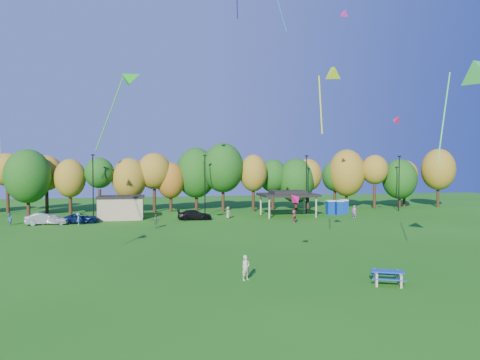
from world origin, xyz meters
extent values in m
plane|color=#19600F|center=(0.00, 0.00, 0.00)|extent=(160.00, 160.00, 0.00)
cylinder|color=black|center=(-28.03, 48.93, 2.06)|extent=(0.50, 0.50, 4.12)
ellipsoid|color=olive|center=(-28.03, 48.93, 6.86)|extent=(4.78, 4.78, 5.18)
cylinder|color=black|center=(-23.75, 44.20, 1.78)|extent=(0.50, 0.50, 3.56)
ellipsoid|color=#144C0F|center=(-23.75, 44.20, 5.94)|extent=(6.62, 6.62, 8.00)
cylinder|color=black|center=(-22.13, 48.25, 1.90)|extent=(0.50, 0.50, 3.79)
ellipsoid|color=olive|center=(-22.13, 48.25, 6.32)|extent=(4.94, 4.94, 5.58)
cylinder|color=black|center=(-18.02, 45.01, 1.67)|extent=(0.50, 0.50, 3.34)
ellipsoid|color=olive|center=(-18.02, 45.01, 5.56)|extent=(4.61, 4.61, 5.88)
cylinder|color=black|center=(-13.72, 44.85, 1.91)|extent=(0.50, 0.50, 3.82)
ellipsoid|color=#144C0F|center=(-13.72, 44.85, 6.36)|extent=(4.43, 4.43, 4.73)
cylinder|color=black|center=(-9.30, 45.50, 1.63)|extent=(0.50, 0.50, 3.25)
ellipsoid|color=olive|center=(-9.30, 45.50, 5.42)|extent=(5.33, 5.33, 6.53)
cylinder|color=black|center=(-5.45, 46.07, 1.98)|extent=(0.50, 0.50, 3.96)
ellipsoid|color=olive|center=(-5.45, 46.07, 6.61)|extent=(5.31, 5.31, 5.82)
cylinder|color=black|center=(-2.85, 46.34, 1.52)|extent=(0.50, 0.50, 3.05)
ellipsoid|color=#995914|center=(-2.85, 46.34, 5.08)|extent=(4.54, 4.54, 5.87)
cylinder|color=black|center=(1.42, 47.53, 1.89)|extent=(0.50, 0.50, 3.77)
ellipsoid|color=#144C0F|center=(1.42, 47.53, 6.29)|extent=(6.69, 6.69, 8.35)
cylinder|color=black|center=(5.46, 44.54, 2.14)|extent=(0.50, 0.50, 4.28)
ellipsoid|color=#144C0F|center=(5.46, 44.54, 7.14)|extent=(6.64, 6.64, 8.01)
cylinder|color=black|center=(10.41, 44.21, 1.88)|extent=(0.50, 0.50, 3.76)
ellipsoid|color=olive|center=(10.41, 44.21, 6.27)|extent=(4.49, 4.49, 6.02)
cylinder|color=black|center=(14.29, 46.25, 1.72)|extent=(0.50, 0.50, 3.43)
ellipsoid|color=#144C0F|center=(14.29, 46.25, 5.72)|extent=(4.77, 4.77, 5.63)
cylinder|color=black|center=(18.11, 45.40, 1.48)|extent=(0.50, 0.50, 2.95)
ellipsoid|color=#144C0F|center=(18.11, 45.40, 4.92)|extent=(6.14, 6.14, 7.54)
cylinder|color=black|center=(20.39, 45.86, 1.76)|extent=(0.50, 0.50, 3.52)
ellipsoid|color=olive|center=(20.39, 45.86, 5.87)|extent=(4.78, 4.78, 5.53)
cylinder|color=black|center=(26.06, 47.51, 1.69)|extent=(0.50, 0.50, 3.39)
ellipsoid|color=#144C0F|center=(26.06, 47.51, 5.64)|extent=(4.54, 4.54, 5.46)
cylinder|color=black|center=(27.70, 46.23, 1.86)|extent=(0.50, 0.50, 3.72)
ellipsoid|color=olive|center=(27.70, 46.23, 6.20)|extent=(6.32, 6.32, 8.24)
cylinder|color=black|center=(31.99, 44.27, 2.03)|extent=(0.50, 0.50, 4.06)
ellipsoid|color=olive|center=(31.99, 44.27, 6.77)|extent=(4.50, 4.50, 5.13)
cylinder|color=black|center=(37.07, 44.81, 1.53)|extent=(0.50, 0.50, 3.05)
ellipsoid|color=#144C0F|center=(37.07, 44.81, 5.09)|extent=(5.97, 5.97, 7.05)
cylinder|color=black|center=(38.98, 46.35, 1.78)|extent=(0.50, 0.50, 3.55)
ellipsoid|color=olive|center=(38.98, 46.35, 5.92)|extent=(4.60, 4.60, 4.99)
cylinder|color=black|center=(44.51, 44.51, 2.03)|extent=(0.50, 0.50, 4.07)
ellipsoid|color=olive|center=(44.51, 44.51, 6.78)|extent=(5.83, 5.83, 7.42)
cylinder|color=black|center=(-14.00, 40.00, 4.50)|extent=(0.16, 0.16, 9.00)
cube|color=black|center=(-14.00, 40.00, 9.00)|extent=(0.50, 0.25, 0.18)
cylinder|color=black|center=(2.00, 40.00, 4.50)|extent=(0.16, 0.16, 9.00)
cube|color=black|center=(2.00, 40.00, 9.00)|extent=(0.50, 0.25, 0.18)
cylinder|color=black|center=(18.00, 40.00, 4.50)|extent=(0.16, 0.16, 9.00)
cube|color=black|center=(18.00, 40.00, 9.00)|extent=(0.50, 0.25, 0.18)
cylinder|color=black|center=(34.00, 40.00, 4.50)|extent=(0.16, 0.16, 9.00)
cube|color=black|center=(34.00, 40.00, 9.00)|extent=(0.50, 0.25, 0.18)
cube|color=tan|center=(-10.00, 38.00, 1.50)|extent=(6.00, 4.00, 3.00)
cube|color=black|center=(-10.00, 38.00, 3.12)|extent=(6.30, 4.30, 0.25)
cylinder|color=tan|center=(10.50, 34.50, 1.50)|extent=(0.24, 0.24, 3.00)
cylinder|color=tan|center=(17.50, 34.50, 1.50)|extent=(0.24, 0.24, 3.00)
cylinder|color=tan|center=(10.50, 39.50, 1.50)|extent=(0.24, 0.24, 3.00)
cylinder|color=tan|center=(17.50, 39.50, 1.50)|extent=(0.24, 0.24, 3.00)
cube|color=black|center=(14.00, 37.00, 3.15)|extent=(8.20, 6.20, 0.35)
cube|color=black|center=(14.00, 37.00, 3.55)|extent=(5.00, 3.50, 0.45)
cube|color=#0B3596|center=(20.96, 37.56, 1.00)|extent=(1.10, 1.10, 2.00)
cube|color=silver|center=(20.96, 37.56, 2.09)|extent=(1.15, 1.15, 0.18)
cube|color=#0B3596|center=(22.26, 37.21, 1.00)|extent=(1.10, 1.10, 2.00)
cube|color=silver|center=(22.26, 37.21, 2.09)|extent=(1.15, 1.15, 0.18)
cube|color=#0B3596|center=(23.56, 38.37, 1.00)|extent=(1.10, 1.10, 2.00)
cube|color=silver|center=(23.56, 38.37, 2.09)|extent=(1.15, 1.15, 0.18)
cube|color=tan|center=(8.48, 1.10, 0.40)|extent=(0.75, 1.53, 0.80)
cube|color=tan|center=(9.81, 0.53, 0.40)|extent=(0.75, 1.53, 0.80)
cube|color=#1441B2|center=(9.14, 0.81, 0.83)|extent=(2.16, 1.54, 0.07)
cube|color=#1441B2|center=(8.88, 0.18, 0.49)|extent=(1.94, 1.03, 0.06)
cube|color=#1441B2|center=(9.41, 1.44, 0.49)|extent=(1.94, 1.03, 0.06)
imported|color=beige|center=(0.54, 3.53, 0.82)|extent=(0.71, 0.61, 1.64)
imported|color=#BBBBBB|center=(-18.02, 34.10, 0.68)|extent=(4.22, 2.42, 1.35)
imported|color=#9D9EA3|center=(-19.23, 34.20, 0.74)|extent=(4.73, 2.98, 1.47)
imported|color=#0B1A47|center=(-14.70, 34.65, 0.62)|extent=(4.54, 2.22, 1.24)
imported|color=black|center=(0.00, 35.18, 0.68)|extent=(4.81, 2.20, 1.37)
imported|color=teal|center=(-14.84, 32.68, 0.77)|extent=(0.61, 1.02, 1.55)
imported|color=#AF495D|center=(12.57, 29.69, 0.86)|extent=(0.60, 1.62, 1.71)
imported|color=#82845A|center=(4.75, 35.58, 0.85)|extent=(0.88, 0.98, 1.69)
imported|color=#C45CBC|center=(22.68, 32.99, 0.90)|extent=(0.71, 0.78, 1.80)
imported|color=#4F5EAF|center=(-23.28, 34.23, 0.78)|extent=(0.82, 0.92, 1.55)
imported|color=#496F44|center=(-5.29, 28.16, 0.83)|extent=(1.03, 0.60, 1.66)
cone|color=#DBF619|center=(7.63, 6.15, 14.50)|extent=(1.65, 1.97, 1.75)
cylinder|color=#DBF619|center=(7.30, 7.61, 12.25)|extent=(0.49, 1.78, 4.73)
cone|color=#FF0E73|center=(5.38, 8.19, 5.00)|extent=(1.37, 1.23, 1.12)
cone|color=#E52698|center=(14.32, 18.98, 23.58)|extent=(1.06, 1.32, 1.30)
cone|color=#D11842|center=(24.51, 25.18, 13.33)|extent=(1.41, 1.61, 1.33)
cone|color=#1FA916|center=(-7.13, 15.50, 15.29)|extent=(2.19, 1.83, 2.01)
cylinder|color=#1FA916|center=(-9.20, 15.86, 12.14)|extent=(2.47, 0.53, 6.61)
cone|color=#45C34F|center=(16.12, 1.52, 14.02)|extent=(3.78, 3.63, 3.06)
cylinder|color=#45C34F|center=(14.44, 2.77, 10.87)|extent=(2.06, 1.56, 6.61)
cylinder|color=#257FEA|center=(9.28, 25.70, 26.36)|extent=(2.10, 0.63, 5.67)
camera|label=1|loc=(-5.23, -23.69, 7.56)|focal=32.00mm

